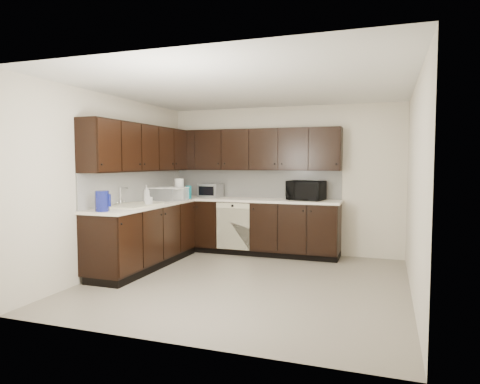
{
  "coord_description": "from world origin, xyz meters",
  "views": [
    {
      "loc": [
        1.7,
        -5.19,
        1.56
      ],
      "look_at": [
        -0.3,
        0.6,
        1.13
      ],
      "focal_mm": 32.0,
      "sensor_mm": 36.0,
      "label": 1
    }
  ],
  "objects_px": {
    "toaster_oven": "(210,190)",
    "blue_pitcher": "(102,201)",
    "sink": "(133,210)",
    "microwave": "(306,191)",
    "storage_bin": "(169,194)"
  },
  "relations": [
    {
      "from": "toaster_oven",
      "to": "blue_pitcher",
      "type": "bearing_deg",
      "value": -94.97
    },
    {
      "from": "sink",
      "to": "microwave",
      "type": "relative_size",
      "value": 1.44
    },
    {
      "from": "toaster_oven",
      "to": "storage_bin",
      "type": "xyz_separation_m",
      "value": [
        -0.4,
        -0.78,
        -0.02
      ]
    },
    {
      "from": "microwave",
      "to": "blue_pitcher",
      "type": "relative_size",
      "value": 2.19
    },
    {
      "from": "sink",
      "to": "toaster_oven",
      "type": "xyz_separation_m",
      "value": [
        0.43,
        1.76,
        0.18
      ]
    },
    {
      "from": "microwave",
      "to": "storage_bin",
      "type": "relative_size",
      "value": 1.1
    },
    {
      "from": "sink",
      "to": "microwave",
      "type": "xyz_separation_m",
      "value": [
        2.13,
        1.72,
        0.22
      ]
    },
    {
      "from": "sink",
      "to": "storage_bin",
      "type": "bearing_deg",
      "value": 87.86
    },
    {
      "from": "toaster_oven",
      "to": "blue_pitcher",
      "type": "xyz_separation_m",
      "value": [
        -0.43,
        -2.45,
        0.01
      ]
    },
    {
      "from": "blue_pitcher",
      "to": "toaster_oven",
      "type": "bearing_deg",
      "value": 69.25
    },
    {
      "from": "microwave",
      "to": "toaster_oven",
      "type": "height_order",
      "value": "microwave"
    },
    {
      "from": "storage_bin",
      "to": "microwave",
      "type": "bearing_deg",
      "value": 19.59
    },
    {
      "from": "microwave",
      "to": "blue_pitcher",
      "type": "distance_m",
      "value": 3.22
    },
    {
      "from": "microwave",
      "to": "toaster_oven",
      "type": "bearing_deg",
      "value": -170.94
    },
    {
      "from": "storage_bin",
      "to": "blue_pitcher",
      "type": "relative_size",
      "value": 1.99
    }
  ]
}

